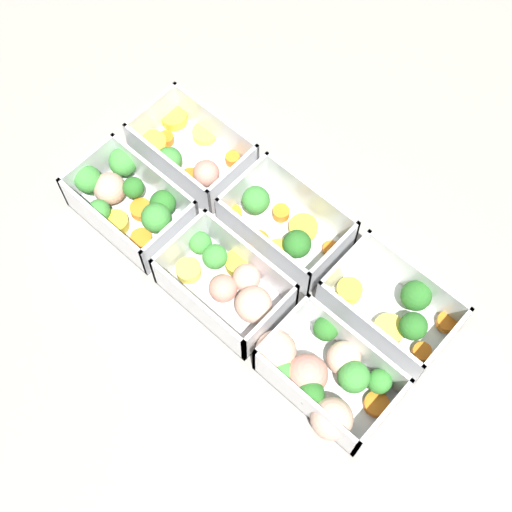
# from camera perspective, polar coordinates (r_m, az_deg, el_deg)

# --- Properties ---
(ground_plane) EXTENTS (4.00, 4.00, 0.00)m
(ground_plane) POSITION_cam_1_polar(r_m,az_deg,el_deg) (0.94, 0.00, -0.59)
(ground_plane) COLOR gray
(container_near_left) EXTENTS (0.16, 0.11, 0.06)m
(container_near_left) POSITION_cam_1_polar(r_m,az_deg,el_deg) (0.90, 11.17, -4.27)
(container_near_left) COLOR white
(container_near_left) RESTS_ON ground_plane
(container_near_center) EXTENTS (0.17, 0.11, 0.06)m
(container_near_center) POSITION_cam_1_polar(r_m,az_deg,el_deg) (0.94, 2.11, 2.39)
(container_near_center) COLOR white
(container_near_center) RESTS_ON ground_plane
(container_near_right) EXTENTS (0.18, 0.12, 0.06)m
(container_near_right) POSITION_cam_1_polar(r_m,az_deg,el_deg) (1.00, -5.31, 8.20)
(container_near_right) COLOR white
(container_near_right) RESTS_ON ground_plane
(container_far_left) EXTENTS (0.18, 0.13, 0.06)m
(container_far_left) POSITION_cam_1_polar(r_m,az_deg,el_deg) (0.86, 5.26, -9.53)
(container_far_left) COLOR white
(container_far_left) RESTS_ON ground_plane
(container_far_center) EXTENTS (0.16, 0.11, 0.06)m
(container_far_center) POSITION_cam_1_polar(r_m,az_deg,el_deg) (0.90, -2.14, -2.20)
(container_far_center) COLOR white
(container_far_center) RESTS_ON ground_plane
(container_far_right) EXTENTS (0.16, 0.11, 0.06)m
(container_far_right) POSITION_cam_1_polar(r_m,az_deg,el_deg) (0.97, -10.28, 4.53)
(container_far_right) COLOR white
(container_far_right) RESTS_ON ground_plane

